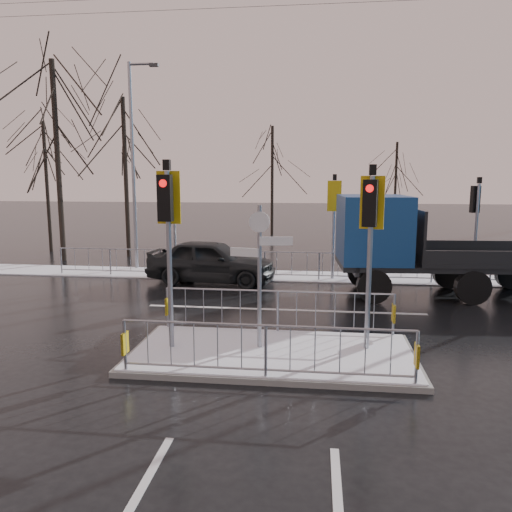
# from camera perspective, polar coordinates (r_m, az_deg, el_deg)

# --- Properties ---
(ground) EXTENTS (120.00, 120.00, 0.00)m
(ground) POSITION_cam_1_polar(r_m,az_deg,el_deg) (10.85, 1.87, -11.47)
(ground) COLOR black
(ground) RESTS_ON ground
(snow_verge) EXTENTS (30.00, 2.00, 0.04)m
(snow_verge) POSITION_cam_1_polar(r_m,az_deg,el_deg) (19.12, 4.18, -2.31)
(snow_verge) COLOR white
(snow_verge) RESTS_ON ground
(lane_markings) EXTENTS (8.00, 11.38, 0.01)m
(lane_markings) POSITION_cam_1_polar(r_m,az_deg,el_deg) (10.54, 1.70, -12.08)
(lane_markings) COLOR silver
(lane_markings) RESTS_ON ground
(traffic_island) EXTENTS (6.00, 3.04, 4.15)m
(traffic_island) POSITION_cam_1_polar(r_m,az_deg,el_deg) (10.73, 1.82, -9.49)
(traffic_island) COLOR slate
(traffic_island) RESTS_ON ground
(far_kerb_fixtures) EXTENTS (18.00, 0.65, 3.83)m
(far_kerb_fixtures) POSITION_cam_1_polar(r_m,az_deg,el_deg) (18.43, 5.05, 0.40)
(far_kerb_fixtures) COLOR gray
(far_kerb_fixtures) RESTS_ON ground
(car_far_lane) EXTENTS (4.76, 2.30, 1.57)m
(car_far_lane) POSITION_cam_1_polar(r_m,az_deg,el_deg) (17.96, -5.10, -0.59)
(car_far_lane) COLOR black
(car_far_lane) RESTS_ON ground
(flatbed_truck) EXTENTS (7.04, 2.96, 3.19)m
(flatbed_truck) POSITION_cam_1_polar(r_m,az_deg,el_deg) (16.57, 16.51, 1.44)
(flatbed_truck) COLOR black
(flatbed_truck) RESTS_ON ground
(tree_near_a) EXTENTS (4.75, 4.75, 8.97)m
(tree_near_a) POSITION_cam_1_polar(r_m,az_deg,el_deg) (24.10, -21.95, 14.00)
(tree_near_a) COLOR black
(tree_near_a) RESTS_ON ground
(tree_near_b) EXTENTS (4.00, 4.00, 7.55)m
(tree_near_b) POSITION_cam_1_polar(r_m,az_deg,el_deg) (24.33, -14.79, 12.02)
(tree_near_b) COLOR black
(tree_near_b) RESTS_ON ground
(tree_near_c) EXTENTS (3.50, 3.50, 6.61)m
(tree_near_c) POSITION_cam_1_polar(r_m,az_deg,el_deg) (27.15, -22.93, 9.92)
(tree_near_c) COLOR black
(tree_near_c) RESTS_ON ground
(tree_far_a) EXTENTS (3.75, 3.75, 7.08)m
(tree_far_a) POSITION_cam_1_polar(r_m,az_deg,el_deg) (32.26, 1.87, 10.98)
(tree_far_a) COLOR black
(tree_far_a) RESTS_ON ground
(tree_far_b) EXTENTS (3.25, 3.25, 6.14)m
(tree_far_b) POSITION_cam_1_polar(r_m,az_deg,el_deg) (34.49, 15.72, 9.46)
(tree_far_b) COLOR black
(tree_far_b) RESTS_ON ground
(street_lamp_left) EXTENTS (1.25, 0.18, 8.20)m
(street_lamp_left) POSITION_cam_1_polar(r_m,az_deg,el_deg) (20.94, -13.72, 10.77)
(street_lamp_left) COLOR gray
(street_lamp_left) RESTS_ON ground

